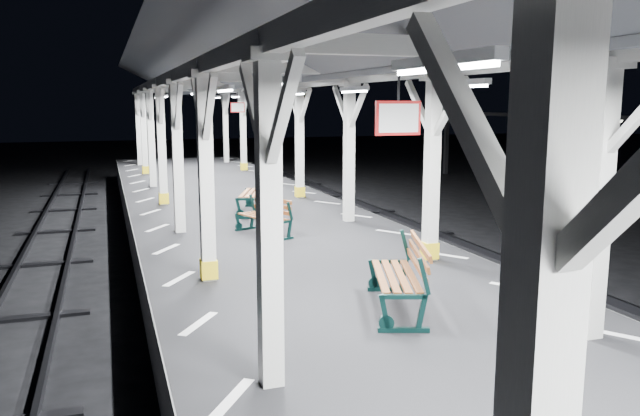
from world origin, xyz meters
TOP-DOWN VIEW (x-y plane):
  - ground at (0.00, 0.00)m, footprint 120.00×120.00m
  - platform at (0.00, 0.00)m, footprint 6.00×50.00m
  - hazard_stripes_left at (-2.45, 0.00)m, footprint 1.00×48.00m
  - hazard_stripes_right at (2.45, 0.00)m, footprint 1.00×48.00m
  - canopy at (0.00, -0.02)m, footprint 5.40×49.00m
  - bench_near at (0.30, -0.36)m, footprint 1.19×1.90m
  - bench_mid at (-0.26, 5.12)m, footprint 1.01×1.57m
  - bench_far at (0.20, 7.87)m, footprint 1.28×2.01m

SIDE VIEW (x-z plane):
  - ground at x=0.00m, z-range 0.00..0.00m
  - platform at x=0.00m, z-range 0.00..1.00m
  - hazard_stripes_left at x=-2.45m, z-range 1.00..1.01m
  - hazard_stripes_right at x=2.45m, z-range 1.00..1.01m
  - bench_mid at x=-0.26m, z-range 1.03..1.83m
  - bench_near at x=0.30m, z-range 1.03..2.00m
  - bench_far at x=0.20m, z-range 1.03..2.06m
  - canopy at x=0.00m, z-range 2.23..6.88m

